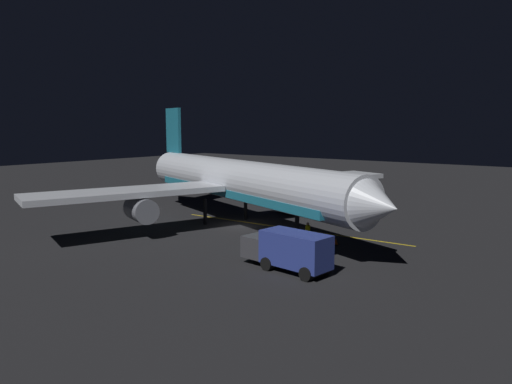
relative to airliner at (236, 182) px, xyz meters
name	(u,v)px	position (x,y,z in m)	size (l,w,h in m)	color
ground_plane	(239,227)	(0.21, 0.59, -4.36)	(180.00, 180.00, 0.20)	black
apron_guide_stripe	(287,228)	(-1.94, 4.59, -4.25)	(0.24, 24.23, 0.01)	gold
airliner	(236,182)	(0.00, 0.00, 0.00)	(36.94, 38.26, 11.64)	silver
baggage_truck	(289,251)	(9.17, 12.17, -2.91)	(2.82, 6.66, 2.65)	navy
catering_truck	(289,201)	(-9.34, -0.03, -3.04)	(4.86, 5.79, 2.38)	navy
ground_crew_worker	(308,233)	(1.94, 9.25, -3.37)	(0.40, 0.40, 1.74)	black
traffic_cone_near_left	(283,230)	(0.12, 5.55, -4.01)	(0.50, 0.50, 0.55)	#EA590F
traffic_cone_near_right	(336,242)	(0.97, 11.32, -4.01)	(0.50, 0.50, 0.55)	#EA590F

